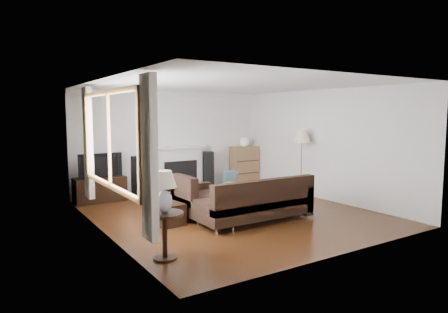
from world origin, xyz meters
TOP-DOWN VIEW (x-y plane):
  - room at (0.00, 0.00)m, footprint 5.10×5.60m
  - window at (-2.45, -0.20)m, footprint 0.12×2.74m
  - curtain_near at (-2.40, -1.72)m, footprint 0.10×0.35m
  - curtain_far at (-2.40, 1.32)m, footprint 0.10×0.35m
  - fireplace at (0.15, 2.64)m, footprint 1.40×0.26m
  - tv_stand at (-1.90, 2.47)m, footprint 1.10×0.49m
  - television at (-1.90, 2.47)m, footprint 0.95×0.12m
  - speaker_left at (-0.96, 2.55)m, footprint 0.29×0.34m
  - speaker_right at (0.93, 2.52)m, footprint 0.38×0.41m
  - bookshelf at (2.09, 2.53)m, footprint 0.77×0.36m
  - globe_lamp at (2.09, 2.53)m, footprint 0.25×0.25m
  - sectional_sofa at (0.01, -0.71)m, footprint 2.36×1.72m
  - coffee_table at (0.18, 0.46)m, footprint 1.31×1.04m
  - footstool at (-1.40, -0.09)m, footprint 0.50×0.50m
  - floor_lamp at (2.22, 0.42)m, footprint 0.41×0.41m
  - side_table at (-2.15, -1.59)m, footprint 0.52×0.52m
  - table_lamp at (-2.15, -1.59)m, footprint 0.34×0.34m

SIDE VIEW (x-z plane):
  - footstool at x=-1.40m, z-range 0.00..0.38m
  - coffee_table at x=0.18m, z-range 0.00..0.45m
  - tv_stand at x=-1.90m, z-range 0.00..0.55m
  - side_table at x=-2.15m, z-range 0.00..0.64m
  - sectional_sofa at x=0.01m, z-range 0.00..0.76m
  - speaker_left at x=-0.96m, z-range 0.00..0.96m
  - speaker_right at x=0.93m, z-range 0.00..0.97m
  - bookshelf at x=2.09m, z-range 0.00..1.06m
  - fireplace at x=0.15m, z-range 0.00..1.15m
  - floor_lamp at x=2.22m, z-range 0.00..1.58m
  - television at x=-1.90m, z-range 0.55..1.09m
  - table_lamp at x=-2.15m, z-range 0.64..1.20m
  - globe_lamp at x=2.09m, z-range 1.06..1.31m
  - room at x=0.00m, z-range -0.02..2.52m
  - curtain_near at x=-2.40m, z-range 0.35..2.45m
  - curtain_far at x=-2.40m, z-range 0.35..2.45m
  - window at x=-2.45m, z-range 0.78..2.32m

